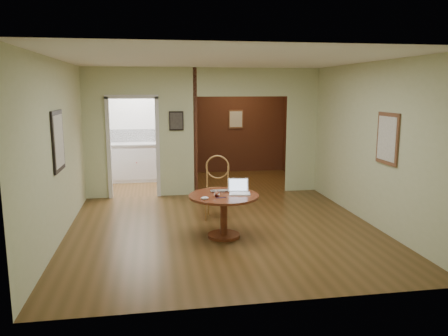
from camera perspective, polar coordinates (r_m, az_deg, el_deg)
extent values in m
plane|color=#493214|center=(7.15, 0.00, -8.09)|extent=(5.00, 5.00, 0.00)
plane|color=white|center=(6.81, -0.01, 14.03)|extent=(5.00, 5.00, 0.00)
plane|color=beige|center=(4.44, 5.27, -1.52)|extent=(5.00, 0.00, 5.00)
plane|color=beige|center=(6.90, -20.96, 2.07)|extent=(0.00, 5.00, 5.00)
plane|color=beige|center=(7.66, 18.80, 2.95)|extent=(0.00, 5.00, 5.00)
cube|color=beige|center=(9.31, -16.44, 4.28)|extent=(0.50, 2.70, 0.04)
cube|color=beige|center=(9.26, -6.22, 4.60)|extent=(0.80, 2.70, 0.04)
cube|color=beige|center=(9.80, 10.10, 4.82)|extent=(0.70, 2.70, 0.04)
plane|color=white|center=(11.24, -10.65, 5.48)|extent=(2.70, 0.00, 2.70)
plane|color=#431E13|center=(11.95, 1.53, 5.92)|extent=(2.70, 0.00, 2.70)
cube|color=#431E13|center=(10.53, -4.43, 5.31)|extent=(0.08, 2.50, 2.70)
cube|color=black|center=(6.88, -20.87, 3.31)|extent=(0.03, 0.70, 0.90)
cube|color=brown|center=(7.20, 20.59, 3.61)|extent=(0.03, 0.60, 0.80)
cube|color=black|center=(9.22, -6.25, 6.14)|extent=(0.30, 0.03, 0.40)
cube|color=white|center=(11.92, 1.55, 6.39)|extent=(0.40, 0.03, 0.50)
cube|color=white|center=(11.25, -10.61, 4.20)|extent=(2.00, 0.02, 0.32)
cylinder|color=maroon|center=(6.83, -0.02, -8.79)|extent=(0.50, 0.50, 0.04)
cylinder|color=maroon|center=(6.74, -0.02, -6.32)|extent=(0.11, 0.11, 0.58)
cylinder|color=maroon|center=(6.65, -0.02, -3.66)|extent=(1.07, 1.07, 0.04)
cylinder|color=#966235|center=(7.65, -1.02, -2.98)|extent=(0.58, 0.58, 0.03)
cylinder|color=#966235|center=(7.58, -2.44, -5.07)|extent=(0.03, 0.03, 0.50)
cylinder|color=#966235|center=(7.53, 0.08, -5.15)|extent=(0.03, 0.03, 0.50)
cylinder|color=#966235|center=(7.90, -2.05, -4.43)|extent=(0.03, 0.03, 0.50)
cylinder|color=#966235|center=(7.85, 0.36, -4.51)|extent=(0.03, 0.03, 0.50)
cylinder|color=#966235|center=(7.80, -2.23, -1.15)|extent=(0.03, 0.03, 0.40)
cylinder|color=#966235|center=(7.75, 0.53, -1.21)|extent=(0.03, 0.03, 0.40)
torus|color=#966235|center=(7.75, -0.85, 0.13)|extent=(0.42, 0.15, 0.43)
cube|color=white|center=(6.69, 2.07, -3.37)|extent=(0.35, 0.27, 0.02)
cube|color=silver|center=(6.66, 2.12, -3.36)|extent=(0.28, 0.16, 0.00)
cube|color=white|center=(6.79, 1.85, -2.21)|extent=(0.32, 0.11, 0.21)
cube|color=#808DA2|center=(6.78, 1.87, -2.23)|extent=(0.28, 0.09, 0.17)
imported|color=silver|center=(6.81, -0.39, -3.08)|extent=(0.32, 0.21, 0.02)
ellipsoid|color=white|center=(6.35, -2.54, -3.96)|extent=(0.12, 0.07, 0.05)
cylinder|color=#0B1552|center=(6.45, -0.40, -3.90)|extent=(0.15, 0.03, 0.01)
cube|color=silver|center=(11.05, -10.52, 0.70)|extent=(2.00, 0.55, 0.90)
cube|color=#AFAFAB|center=(10.98, -10.60, 3.11)|extent=(2.06, 0.60, 0.04)
sphere|color=#B20C0C|center=(10.76, -11.36, 0.68)|extent=(0.03, 0.03, 0.03)
sphere|color=#B20C0C|center=(10.77, -6.03, 0.84)|extent=(0.03, 0.03, 0.03)
ellipsoid|color=beige|center=(10.97, -7.24, 4.07)|extent=(0.30, 0.25, 0.29)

